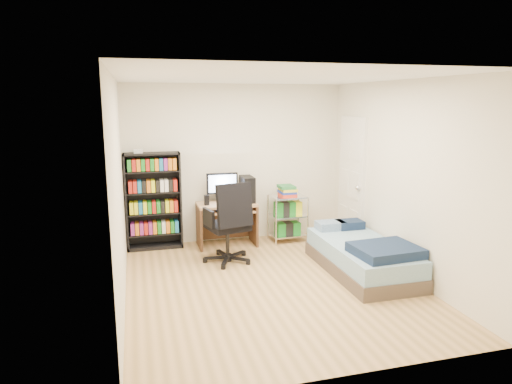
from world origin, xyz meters
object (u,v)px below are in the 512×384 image
object	(u,v)px
media_shelf	(153,200)
bed	(363,256)
computer_desk	(232,206)
office_chair	(229,237)

from	to	relation	value
media_shelf	bed	distance (m)	3.19
computer_desk	office_chair	bearing A→B (deg)	-104.72
bed	computer_desk	bearing A→B (deg)	130.55
bed	office_chair	bearing A→B (deg)	152.90
media_shelf	computer_desk	bearing A→B (deg)	-5.03
media_shelf	bed	world-z (taller)	media_shelf
computer_desk	office_chair	size ratio (longest dim) A/B	0.98
computer_desk	bed	distance (m)	2.21
computer_desk	bed	size ratio (longest dim) A/B	0.63
computer_desk	bed	bearing A→B (deg)	-49.45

